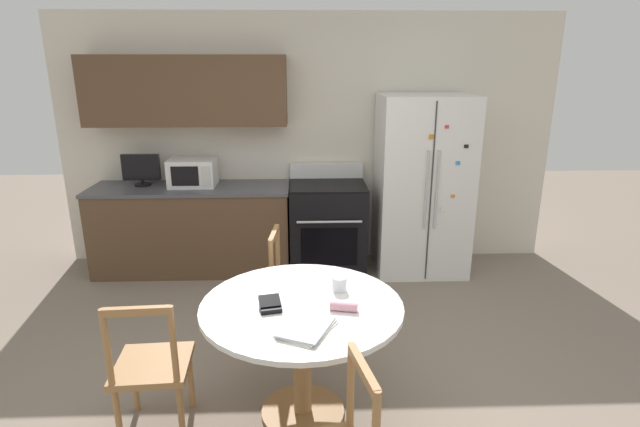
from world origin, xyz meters
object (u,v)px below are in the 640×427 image
at_px(microwave, 193,172).
at_px(candle_glass, 339,285).
at_px(refrigerator, 422,186).
at_px(oven_range, 328,226).
at_px(countertop_tv, 141,169).
at_px(dining_chair_far, 296,289).
at_px(wallet, 270,305).
at_px(dining_chair_left, 152,367).

relative_size(microwave, candle_glass, 5.06).
distance_m(refrigerator, candle_glass, 2.31).
bearing_deg(oven_range, candle_glass, -90.88).
bearing_deg(countertop_tv, microwave, -2.18).
relative_size(oven_range, candle_glass, 11.86).
height_order(dining_chair_far, candle_glass, dining_chair_far).
bearing_deg(microwave, dining_chair_far, -54.70).
bearing_deg(wallet, refrigerator, 58.77).
xyz_separation_m(dining_chair_far, candle_glass, (0.28, -0.70, 0.36)).
height_order(dining_chair_left, dining_chair_far, same).
xyz_separation_m(dining_chair_left, dining_chair_far, (0.82, 1.00, 0.00)).
relative_size(refrigerator, microwave, 3.93).
relative_size(oven_range, countertop_tv, 2.87).
distance_m(refrigerator, dining_chair_left, 3.21).
xyz_separation_m(refrigerator, dining_chair_far, (-1.28, -1.38, -0.47)).
bearing_deg(dining_chair_left, countertop_tv, 103.50).
height_order(microwave, candle_glass, microwave).
distance_m(refrigerator, wallet, 2.72).
xyz_separation_m(refrigerator, candle_glass, (-0.99, -2.09, -0.11)).
xyz_separation_m(refrigerator, microwave, (-2.33, 0.11, 0.13)).
xyz_separation_m(countertop_tv, candle_glass, (1.86, -2.22, -0.28)).
xyz_separation_m(countertop_tv, dining_chair_far, (1.58, -1.51, -0.64)).
bearing_deg(countertop_tv, oven_range, -2.76).
bearing_deg(wallet, microwave, 110.82).
height_order(refrigerator, candle_glass, refrigerator).
xyz_separation_m(refrigerator, countertop_tv, (-2.85, 0.13, 0.17)).
height_order(countertop_tv, candle_glass, countertop_tv).
bearing_deg(countertop_tv, wallet, -59.44).
height_order(refrigerator, dining_chair_left, refrigerator).
xyz_separation_m(oven_range, dining_chair_far, (-0.31, -1.42, -0.03)).
bearing_deg(dining_chair_far, refrigerator, 142.36).
xyz_separation_m(oven_range, candle_glass, (-0.03, -2.12, 0.33)).
height_order(dining_chair_left, wallet, dining_chair_left).
xyz_separation_m(dining_chair_left, candle_glass, (1.10, 0.30, 0.36)).
distance_m(oven_range, dining_chair_left, 2.67).
distance_m(microwave, countertop_tv, 0.52).
bearing_deg(wallet, countertop_tv, 120.56).
height_order(oven_range, dining_chair_left, oven_range).
distance_m(dining_chair_far, candle_glass, 0.84).
distance_m(oven_range, microwave, 1.49).
xyz_separation_m(dining_chair_left, wallet, (0.69, 0.06, 0.35)).
bearing_deg(microwave, oven_range, -2.98).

